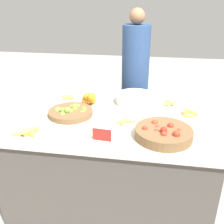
# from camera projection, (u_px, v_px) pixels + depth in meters

# --- Properties ---
(ground_plane) EXTENTS (12.00, 12.00, 0.00)m
(ground_plane) POSITION_uv_depth(u_px,v_px,m) (112.00, 189.00, 2.56)
(ground_plane) COLOR #A39E93
(market_table) EXTENTS (1.69, 1.19, 0.78)m
(market_table) POSITION_uv_depth(u_px,v_px,m) (112.00, 155.00, 2.40)
(market_table) COLOR #4C4742
(market_table) RESTS_ON ground_plane
(lime_bowl) EXTENTS (0.38, 0.38, 0.09)m
(lime_bowl) POSITION_uv_depth(u_px,v_px,m) (71.00, 112.00, 2.28)
(lime_bowl) COLOR brown
(lime_bowl) RESTS_ON market_table
(tomato_basket) EXTENTS (0.42, 0.42, 0.11)m
(tomato_basket) POSITION_uv_depth(u_px,v_px,m) (163.00, 133.00, 1.91)
(tomato_basket) COLOR brown
(tomato_basket) RESTS_ON market_table
(orange_pile) EXTENTS (0.15, 0.22, 0.14)m
(orange_pile) POSITION_uv_depth(u_px,v_px,m) (89.00, 99.00, 2.51)
(orange_pile) COLOR orange
(orange_pile) RESTS_ON market_table
(metal_bowl) EXTENTS (0.37, 0.37, 0.09)m
(metal_bowl) POSITION_uv_depth(u_px,v_px,m) (135.00, 99.00, 2.51)
(metal_bowl) COLOR silver
(metal_bowl) RESTS_ON market_table
(price_sign) EXTENTS (0.14, 0.02, 0.09)m
(price_sign) POSITION_uv_depth(u_px,v_px,m) (102.00, 135.00, 1.87)
(price_sign) COLOR red
(price_sign) RESTS_ON market_table
(banana_bunch_middle_left) EXTENTS (0.15, 0.15, 0.06)m
(banana_bunch_middle_left) POSITION_uv_depth(u_px,v_px,m) (190.00, 113.00, 2.26)
(banana_bunch_middle_left) COLOR #EFDB4C
(banana_bunch_middle_left) RESTS_ON market_table
(banana_bunch_back_center) EXTENTS (0.16, 0.16, 0.03)m
(banana_bunch_back_center) POSITION_uv_depth(u_px,v_px,m) (124.00, 121.00, 2.14)
(banana_bunch_back_center) COLOR #EFDB4C
(banana_bunch_back_center) RESTS_ON market_table
(banana_bunch_front_left) EXTENTS (0.15, 0.14, 0.03)m
(banana_bunch_front_left) POSITION_uv_depth(u_px,v_px,m) (68.00, 97.00, 2.64)
(banana_bunch_front_left) COLOR #EFDB4C
(banana_bunch_front_left) RESTS_ON market_table
(banana_bunch_front_center) EXTENTS (0.15, 0.15, 0.03)m
(banana_bunch_front_center) POSITION_uv_depth(u_px,v_px,m) (169.00, 103.00, 2.50)
(banana_bunch_front_center) COLOR #EFDB4C
(banana_bunch_front_center) RESTS_ON market_table
(banana_bunch_front_right) EXTENTS (0.20, 0.16, 0.06)m
(banana_bunch_front_right) POSITION_uv_depth(u_px,v_px,m) (28.00, 132.00, 1.95)
(banana_bunch_front_right) COLOR #EFDB4C
(banana_bunch_front_right) RESTS_ON market_table
(vendor_person) EXTENTS (0.31, 0.31, 1.61)m
(vendor_person) POSITION_uv_depth(u_px,v_px,m) (135.00, 87.00, 3.07)
(vendor_person) COLOR navy
(vendor_person) RESTS_ON ground_plane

